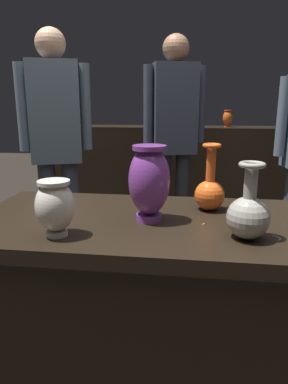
{
  "coord_description": "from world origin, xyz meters",
  "views": [
    {
      "loc": [
        0.17,
        -1.16,
        1.2
      ],
      "look_at": [
        0.02,
        -0.01,
        0.9
      ],
      "focal_mm": 32.16,
      "sensor_mm": 36.0,
      "label": 1
    }
  ],
  "objects_px": {
    "vase_tall_behind": "(55,206)",
    "visitor_near_left": "(56,138)",
    "vase_centerpiece": "(149,181)",
    "shelf_vase_right": "(228,118)",
    "visitor_center_back": "(174,132)",
    "vase_right_accent": "(248,214)",
    "shelf_vase_center": "(172,116)",
    "vase_left_accent": "(210,190)"
  },
  "relations": [
    {
      "from": "vase_tall_behind",
      "to": "visitor_near_left",
      "type": "xyz_separation_m",
      "value": [
        -0.48,
        1.24,
        0.08
      ]
    },
    {
      "from": "vase_centerpiece",
      "to": "shelf_vase_right",
      "type": "relative_size",
      "value": 1.7
    },
    {
      "from": "vase_centerpiece",
      "to": "visitor_center_back",
      "type": "bearing_deg",
      "value": 89.38
    },
    {
      "from": "vase_right_accent",
      "to": "visitor_near_left",
      "type": "distance_m",
      "value": 1.59
    },
    {
      "from": "shelf_vase_center",
      "to": "visitor_center_back",
      "type": "distance_m",
      "value": 0.66
    },
    {
      "from": "vase_left_accent",
      "to": "shelf_vase_center",
      "type": "bearing_deg",
      "value": 97.27
    },
    {
      "from": "vase_right_accent",
      "to": "vase_centerpiece",
      "type": "bearing_deg",
      "value": 158.14
    },
    {
      "from": "vase_centerpiece",
      "to": "shelf_vase_center",
      "type": "height_order",
      "value": "shelf_vase_center"
    },
    {
      "from": "vase_tall_behind",
      "to": "shelf_vase_right",
      "type": "relative_size",
      "value": 1.13
    },
    {
      "from": "shelf_vase_right",
      "to": "visitor_center_back",
      "type": "xyz_separation_m",
      "value": [
        -0.47,
        -0.72,
        -0.08
      ]
    },
    {
      "from": "vase_right_accent",
      "to": "visitor_center_back",
      "type": "distance_m",
      "value": 1.65
    },
    {
      "from": "vase_right_accent",
      "to": "shelf_vase_right",
      "type": "bearing_deg",
      "value": 85.92
    },
    {
      "from": "vase_centerpiece",
      "to": "vase_tall_behind",
      "type": "xyz_separation_m",
      "value": [
        -0.27,
        -0.18,
        -0.05
      ]
    },
    {
      "from": "vase_centerpiece",
      "to": "vase_right_accent",
      "type": "distance_m",
      "value": 0.34
    },
    {
      "from": "vase_centerpiece",
      "to": "visitor_center_back",
      "type": "height_order",
      "value": "visitor_center_back"
    },
    {
      "from": "visitor_near_left",
      "to": "vase_right_accent",
      "type": "bearing_deg",
      "value": 112.8
    },
    {
      "from": "vase_right_accent",
      "to": "visitor_center_back",
      "type": "height_order",
      "value": "visitor_center_back"
    },
    {
      "from": "shelf_vase_right",
      "to": "visitor_near_left",
      "type": "distance_m",
      "value": 1.69
    },
    {
      "from": "vase_centerpiece",
      "to": "visitor_near_left",
      "type": "relative_size",
      "value": 0.16
    },
    {
      "from": "shelf_vase_center",
      "to": "vase_tall_behind",
      "type": "bearing_deg",
      "value": -95.62
    },
    {
      "from": "vase_left_accent",
      "to": "visitor_near_left",
      "type": "xyz_separation_m",
      "value": [
        -0.96,
        0.9,
        0.1
      ]
    },
    {
      "from": "vase_left_accent",
      "to": "visitor_center_back",
      "type": "relative_size",
      "value": 0.15
    },
    {
      "from": "vase_left_accent",
      "to": "shelf_vase_center",
      "type": "distance_m",
      "value": 2.02
    },
    {
      "from": "vase_centerpiece",
      "to": "visitor_near_left",
      "type": "distance_m",
      "value": 1.29
    },
    {
      "from": "vase_tall_behind",
      "to": "shelf_vase_center",
      "type": "height_order",
      "value": "shelf_vase_center"
    },
    {
      "from": "vase_right_accent",
      "to": "shelf_vase_center",
      "type": "bearing_deg",
      "value": 98.84
    },
    {
      "from": "vase_right_accent",
      "to": "vase_left_accent",
      "type": "bearing_deg",
      "value": 109.51
    },
    {
      "from": "vase_centerpiece",
      "to": "vase_right_accent",
      "type": "bearing_deg",
      "value": -21.86
    },
    {
      "from": "shelf_vase_center",
      "to": "visitor_near_left",
      "type": "relative_size",
      "value": 0.12
    },
    {
      "from": "visitor_center_back",
      "to": "shelf_vase_center",
      "type": "bearing_deg",
      "value": -101.21
    },
    {
      "from": "vase_centerpiece",
      "to": "vase_left_accent",
      "type": "distance_m",
      "value": 0.27
    },
    {
      "from": "vase_right_accent",
      "to": "visitor_center_back",
      "type": "xyz_separation_m",
      "value": [
        -0.3,
        1.62,
        0.12
      ]
    },
    {
      "from": "shelf_vase_right",
      "to": "vase_centerpiece",
      "type": "bearing_deg",
      "value": -102.26
    },
    {
      "from": "vase_tall_behind",
      "to": "vase_right_accent",
      "type": "xyz_separation_m",
      "value": [
        0.58,
        0.06,
        -0.02
      ]
    },
    {
      "from": "vase_tall_behind",
      "to": "visitor_near_left",
      "type": "bearing_deg",
      "value": 111.01
    },
    {
      "from": "vase_left_accent",
      "to": "vase_centerpiece",
      "type": "bearing_deg",
      "value": -144.35
    },
    {
      "from": "shelf_vase_right",
      "to": "visitor_center_back",
      "type": "height_order",
      "value": "visitor_center_back"
    },
    {
      "from": "vase_tall_behind",
      "to": "visitor_center_back",
      "type": "distance_m",
      "value": 1.7
    },
    {
      "from": "shelf_vase_center",
      "to": "shelf_vase_right",
      "type": "height_order",
      "value": "shelf_vase_center"
    },
    {
      "from": "vase_centerpiece",
      "to": "shelf_vase_right",
      "type": "bearing_deg",
      "value": 77.74
    },
    {
      "from": "vase_centerpiece",
      "to": "vase_tall_behind",
      "type": "distance_m",
      "value": 0.33
    },
    {
      "from": "shelf_vase_right",
      "to": "vase_right_accent",
      "type": "bearing_deg",
      "value": -94.08
    }
  ]
}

